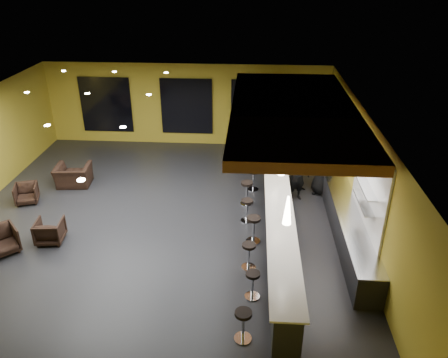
# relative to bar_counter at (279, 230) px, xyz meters

# --- Properties ---
(floor) EXTENTS (12.00, 13.00, 0.10)m
(floor) POSITION_rel_bar_counter_xyz_m (-3.65, 1.00, -0.55)
(floor) COLOR black
(floor) RESTS_ON ground
(ceiling) EXTENTS (12.00, 13.00, 0.10)m
(ceiling) POSITION_rel_bar_counter_xyz_m (-3.65, 1.00, 3.05)
(ceiling) COLOR black
(wall_back) EXTENTS (12.00, 0.10, 3.50)m
(wall_back) POSITION_rel_bar_counter_xyz_m (-3.65, 7.55, 1.25)
(wall_back) COLOR #A99326
(wall_back) RESTS_ON floor
(wall_front) EXTENTS (12.00, 0.10, 3.50)m
(wall_front) POSITION_rel_bar_counter_xyz_m (-3.65, -5.55, 1.25)
(wall_front) COLOR #A99326
(wall_front) RESTS_ON floor
(wall_right) EXTENTS (0.10, 13.00, 3.50)m
(wall_right) POSITION_rel_bar_counter_xyz_m (2.40, 1.00, 1.25)
(wall_right) COLOR #A99326
(wall_right) RESTS_ON floor
(wood_soffit) EXTENTS (3.60, 8.00, 0.28)m
(wood_soffit) POSITION_rel_bar_counter_xyz_m (0.35, 2.00, 2.86)
(wood_soffit) COLOR #9A572D
(wood_soffit) RESTS_ON ceiling
(window_left) EXTENTS (2.20, 0.06, 2.40)m
(window_left) POSITION_rel_bar_counter_xyz_m (-7.15, 7.44, 1.20)
(window_left) COLOR black
(window_left) RESTS_ON wall_back
(window_center) EXTENTS (2.20, 0.06, 2.40)m
(window_center) POSITION_rel_bar_counter_xyz_m (-3.65, 7.44, 1.20)
(window_center) COLOR black
(window_center) RESTS_ON wall_back
(window_right) EXTENTS (2.20, 0.06, 2.40)m
(window_right) POSITION_rel_bar_counter_xyz_m (-0.65, 7.44, 1.20)
(window_right) COLOR black
(window_right) RESTS_ON wall_back
(tile_backsplash) EXTENTS (0.06, 3.20, 2.40)m
(tile_backsplash) POSITION_rel_bar_counter_xyz_m (2.31, 0.00, 1.50)
(tile_backsplash) COLOR white
(tile_backsplash) RESTS_ON wall_right
(bar_counter) EXTENTS (0.60, 8.00, 1.00)m
(bar_counter) POSITION_rel_bar_counter_xyz_m (0.00, 0.00, 0.00)
(bar_counter) COLOR black
(bar_counter) RESTS_ON floor
(bar_top) EXTENTS (0.78, 8.10, 0.05)m
(bar_top) POSITION_rel_bar_counter_xyz_m (0.00, 0.00, 0.52)
(bar_top) COLOR silver
(bar_top) RESTS_ON bar_counter
(prep_counter) EXTENTS (0.70, 6.00, 0.86)m
(prep_counter) POSITION_rel_bar_counter_xyz_m (2.00, 0.50, -0.07)
(prep_counter) COLOR black
(prep_counter) RESTS_ON floor
(prep_top) EXTENTS (0.72, 6.00, 0.03)m
(prep_top) POSITION_rel_bar_counter_xyz_m (2.00, 0.50, 0.39)
(prep_top) COLOR silver
(prep_top) RESTS_ON prep_counter
(wall_shelf_lower) EXTENTS (0.30, 1.50, 0.03)m
(wall_shelf_lower) POSITION_rel_bar_counter_xyz_m (2.17, -0.20, 1.10)
(wall_shelf_lower) COLOR silver
(wall_shelf_lower) RESTS_ON wall_right
(wall_shelf_upper) EXTENTS (0.30, 1.50, 0.03)m
(wall_shelf_upper) POSITION_rel_bar_counter_xyz_m (2.17, -0.20, 1.55)
(wall_shelf_upper) COLOR silver
(wall_shelf_upper) RESTS_ON wall_right
(column) EXTENTS (0.60, 0.60, 3.50)m
(column) POSITION_rel_bar_counter_xyz_m (0.00, 4.60, 1.25)
(column) COLOR olive
(column) RESTS_ON floor
(pendant_0) EXTENTS (0.20, 0.20, 0.70)m
(pendant_0) POSITION_rel_bar_counter_xyz_m (0.00, -2.00, 1.85)
(pendant_0) COLOR white
(pendant_0) RESTS_ON wood_soffit
(pendant_1) EXTENTS (0.20, 0.20, 0.70)m
(pendant_1) POSITION_rel_bar_counter_xyz_m (0.00, 0.50, 1.85)
(pendant_1) COLOR white
(pendant_1) RESTS_ON wood_soffit
(pendant_2) EXTENTS (0.20, 0.20, 0.70)m
(pendant_2) POSITION_rel_bar_counter_xyz_m (0.00, 3.00, 1.85)
(pendant_2) COLOR white
(pendant_2) RESTS_ON wood_soffit
(staff_a) EXTENTS (0.73, 0.62, 1.68)m
(staff_a) POSITION_rel_bar_counter_xyz_m (0.71, 2.73, 0.34)
(staff_a) COLOR black
(staff_a) RESTS_ON floor
(staff_b) EXTENTS (0.83, 0.71, 1.50)m
(staff_b) POSITION_rel_bar_counter_xyz_m (0.90, 3.38, 0.25)
(staff_b) COLOR black
(staff_b) RESTS_ON floor
(staff_c) EXTENTS (1.06, 0.90, 1.85)m
(staff_c) POSITION_rel_bar_counter_xyz_m (1.60, 3.19, 0.43)
(staff_c) COLOR black
(staff_c) RESTS_ON floor
(armchair_a) EXTENTS (1.15, 1.15, 0.75)m
(armchair_a) POSITION_rel_bar_counter_xyz_m (-7.66, -0.85, -0.12)
(armchair_a) COLOR black
(armchair_a) RESTS_ON floor
(armchair_b) EXTENTS (0.82, 0.84, 0.69)m
(armchair_b) POSITION_rel_bar_counter_xyz_m (-6.55, -0.25, -0.15)
(armchair_b) COLOR black
(armchair_b) RESTS_ON floor
(armchair_c) EXTENTS (0.90, 0.91, 0.66)m
(armchair_c) POSITION_rel_bar_counter_xyz_m (-8.29, 1.90, -0.17)
(armchair_c) COLOR black
(armchair_c) RESTS_ON floor
(armchair_d) EXTENTS (1.28, 1.15, 0.77)m
(armchair_d) POSITION_rel_bar_counter_xyz_m (-7.18, 3.21, -0.11)
(armchair_d) COLOR black
(armchair_d) RESTS_ON floor
(bar_stool_0) EXTENTS (0.39, 0.39, 0.77)m
(bar_stool_0) POSITION_rel_bar_counter_xyz_m (-0.90, -3.54, -0.01)
(bar_stool_0) COLOR silver
(bar_stool_0) RESTS_ON floor
(bar_stool_1) EXTENTS (0.37, 0.37, 0.72)m
(bar_stool_1) POSITION_rel_bar_counter_xyz_m (-0.72, -2.21, -0.04)
(bar_stool_1) COLOR silver
(bar_stool_1) RESTS_ON floor
(bar_stool_2) EXTENTS (0.38, 0.38, 0.75)m
(bar_stool_2) POSITION_rel_bar_counter_xyz_m (-0.82, -1.10, -0.02)
(bar_stool_2) COLOR silver
(bar_stool_2) RESTS_ON floor
(bar_stool_3) EXTENTS (0.41, 0.41, 0.82)m
(bar_stool_3) POSITION_rel_bar_counter_xyz_m (-0.71, 0.11, 0.02)
(bar_stool_3) COLOR silver
(bar_stool_3) RESTS_ON floor
(bar_stool_4) EXTENTS (0.38, 0.38, 0.75)m
(bar_stool_4) POSITION_rel_bar_counter_xyz_m (-0.92, 1.21, -0.02)
(bar_stool_4) COLOR silver
(bar_stool_4) RESTS_ON floor
(bar_stool_5) EXTENTS (0.42, 0.42, 0.82)m
(bar_stool_5) POSITION_rel_bar_counter_xyz_m (-0.95, 2.28, 0.02)
(bar_stool_5) COLOR silver
(bar_stool_5) RESTS_ON floor
(bar_stool_6) EXTENTS (0.38, 0.38, 0.76)m
(bar_stool_6) POSITION_rel_bar_counter_xyz_m (-0.74, 3.29, -0.02)
(bar_stool_6) COLOR silver
(bar_stool_6) RESTS_ON floor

